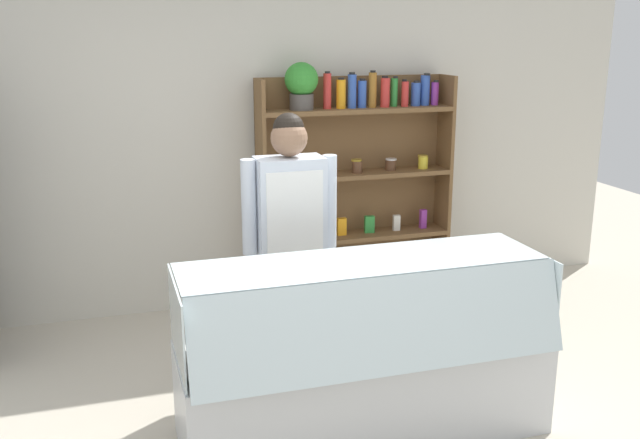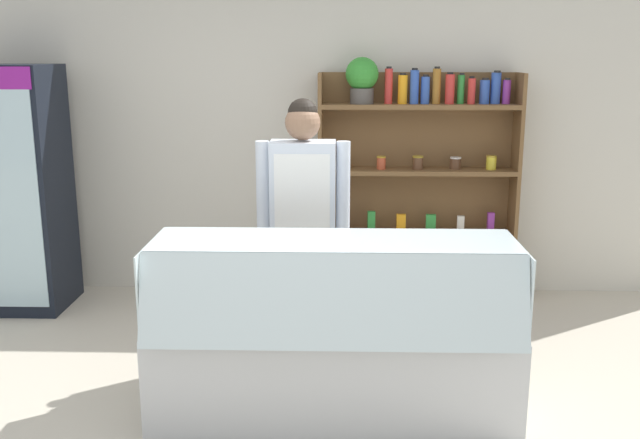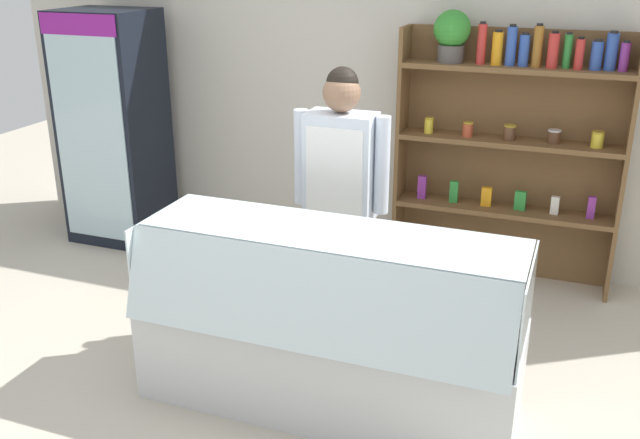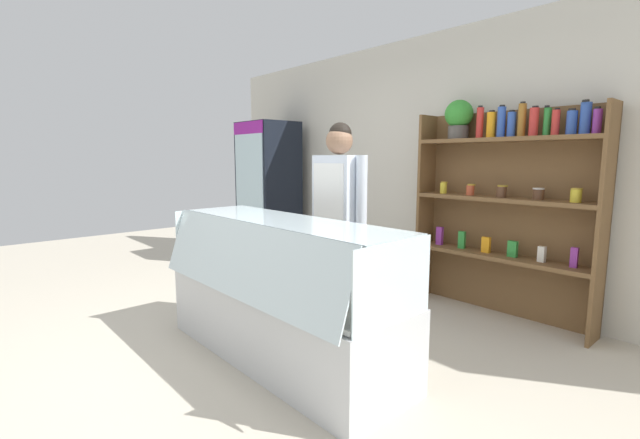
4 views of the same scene
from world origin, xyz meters
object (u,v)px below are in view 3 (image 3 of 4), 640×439
object	(u,v)px
shelving_unit	(504,132)
deli_display_case	(327,353)
drinks_fridge	(114,128)
shop_clerk	(340,182)

from	to	relation	value
shelving_unit	deli_display_case	bearing A→B (deg)	-107.31
drinks_fridge	shelving_unit	xyz separation A→B (m)	(3.14, 0.31, 0.17)
deli_display_case	shop_clerk	xyz separation A→B (m)	(-0.20, 0.78, 0.71)
shop_clerk	drinks_fridge	bearing A→B (deg)	158.65
deli_display_case	shop_clerk	bearing A→B (deg)	104.37
drinks_fridge	shop_clerk	world-z (taller)	drinks_fridge
drinks_fridge	deli_display_case	distance (m)	3.09
shelving_unit	deli_display_case	distance (m)	2.25
drinks_fridge	deli_display_case	bearing A→B (deg)	-33.82
drinks_fridge	shop_clerk	size ratio (longest dim) A/B	1.11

